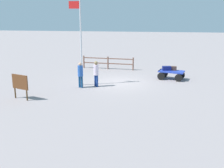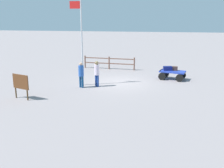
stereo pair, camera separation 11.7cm
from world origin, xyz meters
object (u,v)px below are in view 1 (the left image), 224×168
at_px(luggage_cart, 171,73).
at_px(worker_trailing, 80,73).
at_px(flagpole, 80,38).
at_px(worker_lead, 96,72).
at_px(suitcase_grey, 173,68).
at_px(suitcase_dark, 167,68).
at_px(signboard, 20,83).

distance_m(luggage_cart, worker_trailing, 6.93).
height_order(luggage_cart, flagpole, flagpole).
relative_size(worker_lead, worker_trailing, 1.03).
bearing_deg(suitcase_grey, luggage_cart, 61.11).
height_order(suitcase_grey, flagpole, flagpole).
distance_m(suitcase_grey, flagpole, 7.34).
relative_size(suitcase_dark, signboard, 0.47).
relative_size(luggage_cart, worker_lead, 1.19).
distance_m(flagpole, signboard, 5.00).
bearing_deg(worker_trailing, worker_lead, -156.30).
bearing_deg(suitcase_grey, worker_trailing, 30.39).
xyz_separation_m(suitcase_grey, worker_trailing, (6.14, 3.60, 0.18)).
relative_size(suitcase_dark, worker_lead, 0.39).
distance_m(worker_trailing, flagpole, 2.32).
bearing_deg(signboard, worker_trailing, -131.69).
xyz_separation_m(luggage_cart, suitcase_dark, (0.34, -0.12, 0.35)).
xyz_separation_m(luggage_cart, signboard, (8.69, 6.38, 0.48)).
xyz_separation_m(suitcase_dark, worker_trailing, (5.68, 3.50, 0.18)).
height_order(flagpole, signboard, flagpole).
bearing_deg(suitcase_grey, worker_lead, 31.54).
relative_size(suitcase_dark, flagpole, 0.12).
height_order(suitcase_grey, worker_lead, worker_lead).
bearing_deg(suitcase_grey, suitcase_dark, 12.09).
xyz_separation_m(suitcase_dark, suitcase_grey, (-0.46, -0.10, -0.01)).
bearing_deg(suitcase_grey, flagpole, 24.80).
xyz_separation_m(worker_trailing, flagpole, (0.15, -0.69, 2.21)).
bearing_deg(suitcase_dark, suitcase_grey, -167.91).
height_order(worker_lead, signboard, worker_lead).
distance_m(worker_lead, signboard, 4.99).
distance_m(suitcase_dark, suitcase_grey, 0.47).
bearing_deg(luggage_cart, flagpole, 23.56).
bearing_deg(worker_lead, luggage_cart, -149.65).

